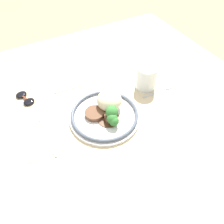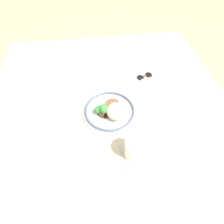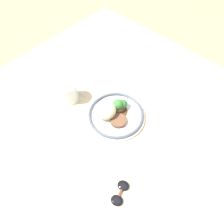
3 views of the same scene
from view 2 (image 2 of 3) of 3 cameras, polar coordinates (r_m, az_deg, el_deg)
ground_plane at (r=0.87m, az=-0.45°, el=-0.27°), size 8.00×8.00×0.00m
dining_table at (r=0.86m, az=-0.46°, el=0.48°), size 1.31×1.20×0.04m
napkin at (r=0.97m, az=-2.14°, el=9.76°), size 0.15×0.13×0.00m
plate at (r=0.80m, az=-0.46°, el=0.44°), size 0.25×0.25×0.08m
juice_glass at (r=0.69m, az=7.33°, el=-11.85°), size 0.08×0.08×0.09m
fork at (r=0.96m, az=-0.32°, el=9.64°), size 0.02×0.17×0.00m
knife at (r=0.87m, az=12.20°, el=1.86°), size 0.21×0.02×0.00m
spoon at (r=0.69m, az=3.71°, el=-18.46°), size 0.15×0.02×0.01m
sunglasses at (r=1.01m, az=10.62°, el=11.50°), size 0.07×0.10×0.01m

